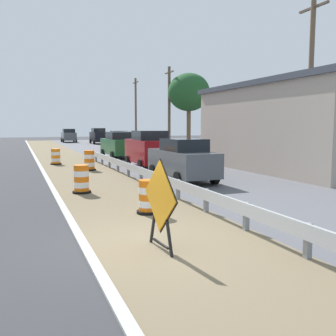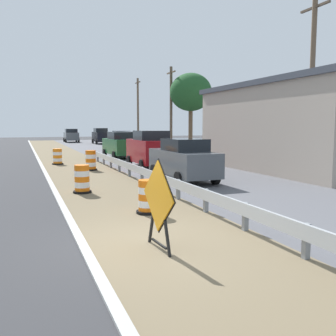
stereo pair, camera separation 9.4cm
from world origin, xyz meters
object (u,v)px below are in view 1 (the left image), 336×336
(warning_sign_diamond, at_px, (160,200))
(car_distant_b, at_px, (182,160))
(traffic_barrel_nearest, at_px, (148,198))
(car_lead_near_lane, at_px, (149,149))
(utility_pole_near, at_px, (310,86))
(traffic_barrel_close, at_px, (82,180))
(traffic_barrel_far, at_px, (56,157))
(utility_pole_far, at_px, (136,112))
(car_lead_far_lane, at_px, (118,145))
(car_trailing_near_lane, at_px, (98,136))
(car_mid_far_lane, at_px, (134,141))
(traffic_barrel_mid, at_px, (89,161))
(car_trailing_far_lane, at_px, (69,135))
(car_distant_a, at_px, (119,139))
(utility_pole_mid, at_px, (169,109))

(warning_sign_diamond, xyz_separation_m, car_distant_b, (4.40, 8.75, -0.06))
(warning_sign_diamond, relative_size, traffic_barrel_nearest, 1.94)
(car_lead_near_lane, xyz_separation_m, utility_pole_near, (5.52, -7.42, 3.27))
(traffic_barrel_close, xyz_separation_m, car_lead_near_lane, (5.23, 7.33, 0.64))
(traffic_barrel_far, distance_m, utility_pole_far, 20.94)
(warning_sign_diamond, bearing_deg, car_lead_far_lane, -106.18)
(car_lead_near_lane, bearing_deg, car_distant_b, 177.73)
(car_lead_far_lane, height_order, utility_pole_far, utility_pole_far)
(car_trailing_near_lane, bearing_deg, car_mid_far_lane, 1.29)
(warning_sign_diamond, height_order, traffic_barrel_close, warning_sign_diamond)
(traffic_barrel_mid, height_order, car_trailing_far_lane, car_trailing_far_lane)
(car_trailing_near_lane, bearing_deg, car_distant_a, 2.38)
(traffic_barrel_nearest, xyz_separation_m, car_trailing_near_lane, (7.08, 42.30, 0.66))
(traffic_barrel_mid, distance_m, car_mid_far_lane, 16.20)
(traffic_barrel_far, bearing_deg, traffic_barrel_close, -90.44)
(car_lead_near_lane, bearing_deg, warning_sign_diamond, 163.15)
(car_distant_a, bearing_deg, car_lead_far_lane, -14.58)
(utility_pole_near, bearing_deg, warning_sign_diamond, -145.24)
(traffic_barrel_mid, height_order, utility_pole_mid, utility_pole_mid)
(traffic_barrel_close, relative_size, car_trailing_near_lane, 0.24)
(traffic_barrel_mid, bearing_deg, utility_pole_mid, 46.92)
(traffic_barrel_nearest, bearing_deg, car_trailing_far_lane, 85.53)
(traffic_barrel_close, height_order, car_mid_far_lane, car_mid_far_lane)
(car_trailing_far_lane, relative_size, car_distant_b, 0.98)
(warning_sign_diamond, relative_size, utility_pole_near, 0.23)
(car_distant_b, height_order, utility_pole_near, utility_pole_near)
(traffic_barrel_nearest, relative_size, car_distant_a, 0.23)
(car_lead_far_lane, bearing_deg, car_lead_near_lane, 178.24)
(car_mid_far_lane, distance_m, utility_pole_far, 8.05)
(traffic_barrel_mid, distance_m, car_distant_a, 21.97)
(utility_pole_mid, bearing_deg, car_distant_b, -109.84)
(warning_sign_diamond, height_order, utility_pole_mid, utility_pole_mid)
(traffic_barrel_nearest, xyz_separation_m, traffic_barrel_close, (-1.27, 4.08, 0.04))
(car_lead_far_lane, relative_size, utility_pole_near, 0.54)
(traffic_barrel_close, height_order, car_trailing_near_lane, car_trailing_near_lane)
(utility_pole_mid, bearing_deg, traffic_barrel_mid, -133.08)
(warning_sign_diamond, bearing_deg, traffic_barrel_mid, -98.34)
(traffic_barrel_close, bearing_deg, utility_pole_near, -0.49)
(car_trailing_far_lane, xyz_separation_m, car_distant_b, (-0.24, -43.60, -0.05))
(car_lead_far_lane, bearing_deg, warning_sign_diamond, 165.92)
(warning_sign_diamond, xyz_separation_m, car_lead_far_lane, (4.74, 21.95, -0.01))
(car_lead_near_lane, height_order, utility_pole_far, utility_pole_far)
(traffic_barrel_close, distance_m, utility_pole_near, 11.44)
(traffic_barrel_close, bearing_deg, car_trailing_near_lane, 77.67)
(car_trailing_near_lane, xyz_separation_m, car_distant_b, (-3.48, -36.70, -0.12))
(traffic_barrel_mid, bearing_deg, warning_sign_diamond, -94.35)
(traffic_barrel_far, height_order, car_lead_near_lane, car_lead_near_lane)
(traffic_barrel_far, height_order, car_distant_b, car_distant_b)
(car_trailing_near_lane, xyz_separation_m, car_distant_a, (0.35, -10.31, -0.12))
(traffic_barrel_close, xyz_separation_m, car_distant_b, (4.87, 1.53, 0.50))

